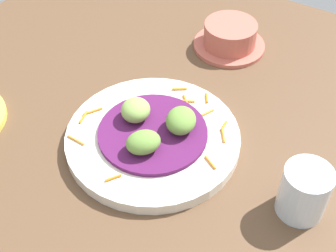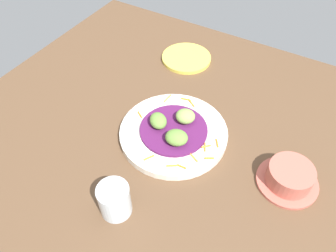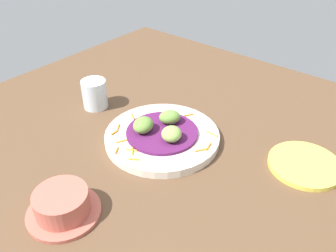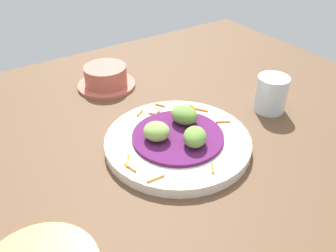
% 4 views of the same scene
% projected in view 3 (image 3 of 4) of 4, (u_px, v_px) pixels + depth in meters
% --- Properties ---
extents(table_surface, '(1.10, 1.10, 0.02)m').
position_uv_depth(table_surface, '(158.00, 133.00, 0.90)').
color(table_surface, brown).
rests_on(table_surface, ground).
extents(main_plate, '(0.28, 0.28, 0.02)m').
position_uv_depth(main_plate, '(162.00, 137.00, 0.86)').
color(main_plate, silver).
rests_on(main_plate, table_surface).
extents(cabbage_bed, '(0.17, 0.17, 0.01)m').
position_uv_depth(cabbage_bed, '(162.00, 132.00, 0.85)').
color(cabbage_bed, '#51194C').
rests_on(cabbage_bed, main_plate).
extents(carrot_garnish, '(0.24, 0.24, 0.00)m').
position_uv_depth(carrot_garnish, '(155.00, 139.00, 0.83)').
color(carrot_garnish, orange).
rests_on(carrot_garnish, main_plate).
extents(guac_scoop_left, '(0.07, 0.06, 0.03)m').
position_uv_depth(guac_scoop_left, '(145.00, 126.00, 0.84)').
color(guac_scoop_left, olive).
rests_on(guac_scoop_left, cabbage_bed).
extents(guac_scoop_center, '(0.06, 0.06, 0.03)m').
position_uv_depth(guac_scoop_center, '(172.00, 134.00, 0.81)').
color(guac_scoop_center, '#84A851').
rests_on(guac_scoop_center, cabbage_bed).
extents(guac_scoop_right, '(0.07, 0.07, 0.03)m').
position_uv_depth(guac_scoop_right, '(170.00, 117.00, 0.87)').
color(guac_scoop_right, olive).
rests_on(guac_scoop_right, cabbage_bed).
extents(side_plate_small, '(0.16, 0.16, 0.01)m').
position_uv_depth(side_plate_small, '(305.00, 165.00, 0.78)').
color(side_plate_small, '#E0CC4C').
rests_on(side_plate_small, table_surface).
extents(terracotta_bowl, '(0.14, 0.14, 0.05)m').
position_uv_depth(terracotta_bowl, '(62.00, 205.00, 0.66)').
color(terracotta_bowl, '#B75B4C').
rests_on(terracotta_bowl, table_surface).
extents(water_glass, '(0.07, 0.07, 0.08)m').
position_uv_depth(water_glass, '(95.00, 94.00, 0.97)').
color(water_glass, silver).
rests_on(water_glass, table_surface).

